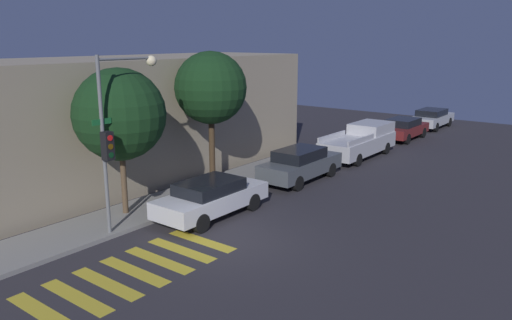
{
  "coord_description": "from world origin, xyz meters",
  "views": [
    {
      "loc": [
        -11.18,
        -9.67,
        6.28
      ],
      "look_at": [
        4.08,
        2.1,
        1.6
      ],
      "focal_mm": 35.0,
      "sensor_mm": 36.0,
      "label": 1
    }
  ],
  "objects": [
    {
      "name": "pickup_truck",
      "position": [
        13.47,
        2.1,
        0.88
      ],
      "size": [
        5.66,
        1.96,
        1.71
      ],
      "color": "#BCBCC1",
      "rests_on": "ground"
    },
    {
      "name": "building_row",
      "position": [
        0.0,
        8.98,
        2.74
      ],
      "size": [
        26.0,
        6.0,
        5.48
      ],
      "primitive_type": "cube",
      "color": "gray",
      "rests_on": "ground"
    },
    {
      "name": "sedan_far_end",
      "position": [
        19.55,
        2.1,
        0.73
      ],
      "size": [
        4.41,
        1.85,
        1.36
      ],
      "color": "maroon",
      "rests_on": "ground"
    },
    {
      "name": "sedan_tail_of_row",
      "position": [
        24.93,
        2.1,
        0.74
      ],
      "size": [
        4.68,
        1.84,
        1.37
      ],
      "color": "#B7BABF",
      "rests_on": "ground"
    },
    {
      "name": "sedan_near_corner",
      "position": [
        1.43,
        2.1,
        0.74
      ],
      "size": [
        4.51,
        1.81,
        1.36
      ],
      "color": "silver",
      "rests_on": "ground"
    },
    {
      "name": "crosswalk",
      "position": [
        -3.17,
        0.8,
        0.0
      ],
      "size": [
        5.88,
        2.6,
        0.0
      ],
      "color": "gold",
      "rests_on": "ground"
    },
    {
      "name": "sedan_middle",
      "position": [
        7.38,
        2.1,
        0.79
      ],
      "size": [
        4.59,
        1.76,
        1.5
      ],
      "color": "#4C5156",
      "rests_on": "ground"
    },
    {
      "name": "ground_plane",
      "position": [
        0.0,
        0.0,
        0.0
      ],
      "size": [
        60.0,
        60.0,
        0.0
      ],
      "primitive_type": "plane",
      "color": "#2D2B30"
    },
    {
      "name": "tree_midblock",
      "position": [
        4.2,
        4.58,
        4.29
      ],
      "size": [
        3.03,
        3.03,
        5.82
      ],
      "color": "#42301E",
      "rests_on": "ground"
    },
    {
      "name": "traffic_light_pole",
      "position": [
        -1.51,
        3.37,
        3.69
      ],
      "size": [
        2.63,
        0.56,
        5.83
      ],
      "color": "slate",
      "rests_on": "ground"
    },
    {
      "name": "tree_near_corner",
      "position": [
        -0.47,
        4.58,
        3.73
      ],
      "size": [
        3.23,
        3.23,
        5.36
      ],
      "color": "brown",
      "rests_on": "ground"
    },
    {
      "name": "sidewalk",
      "position": [
        0.0,
        4.39,
        0.07
      ],
      "size": [
        26.0,
        2.38,
        0.14
      ],
      "primitive_type": "cube",
      "color": "gray",
      "rests_on": "ground"
    }
  ]
}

